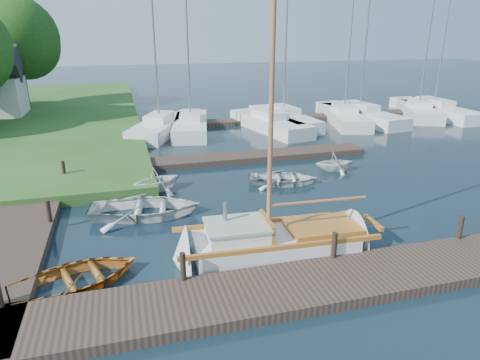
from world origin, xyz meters
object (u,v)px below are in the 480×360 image
object	(u,v)px
sailboat	(279,244)
marina_boat_7	(434,109)
mooring_post_2	(334,245)
tree_7	(17,37)
mooring_post_5	(64,169)
dinghy	(76,274)
marina_boat_1	(191,124)
tender_a	(145,205)
tender_c	(283,177)
marina_boat_2	(269,122)
marina_boat_3	(283,117)
marina_boat_6	(419,110)
tender_b	(157,178)
marina_boat_0	(160,125)
marina_boat_5	(359,114)
tender_d	(335,160)
mooring_post_1	(183,266)
mooring_post_3	(460,227)
mooring_post_4	(49,211)

from	to	relation	value
sailboat	marina_boat_7	size ratio (longest dim) A/B	0.83
mooring_post_2	tree_7	distance (m)	34.30
mooring_post_5	dinghy	size ratio (longest dim) A/B	0.23
dinghy	marina_boat_1	bearing A→B (deg)	-37.77
mooring_post_2	tender_a	bearing A→B (deg)	134.42
marina_boat_1	marina_boat_7	world-z (taller)	marina_boat_7
tender_c	marina_boat_7	bearing A→B (deg)	-36.53
marina_boat_2	marina_boat_3	distance (m)	2.11
marina_boat_1	marina_boat_6	distance (m)	18.89
mooring_post_5	tender_b	bearing A→B (deg)	-27.58
marina_boat_0	marina_boat_5	size ratio (longest dim) A/B	1.13
tender_a	marina_boat_2	world-z (taller)	marina_boat_2
dinghy	tender_c	xyz separation A→B (m)	(8.54, 6.37, -0.03)
marina_boat_0	marina_boat_6	size ratio (longest dim) A/B	1.21
mooring_post_5	tender_c	size ratio (longest dim) A/B	0.25
marina_boat_3	tender_a	bearing A→B (deg)	136.22
tender_d	marina_boat_7	bearing A→B (deg)	-48.44
tender_a	tender_d	bearing A→B (deg)	-63.12
tender_d	marina_boat_7	world-z (taller)	marina_boat_7
sailboat	tender_a	world-z (taller)	sailboat
mooring_post_1	tender_a	xyz separation A→B (m)	(-0.68, 5.29, -0.27)
tender_b	dinghy	bearing A→B (deg)	135.26
mooring_post_2	tender_a	size ratio (longest dim) A/B	0.19
mooring_post_3	mooring_post_5	distance (m)	16.40
marina_boat_5	marina_boat_6	size ratio (longest dim) A/B	1.08
sailboat	marina_boat_5	xyz separation A→B (m)	(13.61, 18.36, 0.22)
marina_boat_5	sailboat	bearing A→B (deg)	136.26
marina_boat_3	mooring_post_5	bearing A→B (deg)	117.71
mooring_post_5	tree_7	distance (m)	22.32
mooring_post_1	mooring_post_2	world-z (taller)	same
mooring_post_1	tender_d	bearing A→B (deg)	43.24
mooring_post_2	dinghy	size ratio (longest dim) A/B	0.23
dinghy	marina_boat_1	xyz separation A→B (m)	(6.20, 18.12, 0.22)
mooring_post_3	tender_a	world-z (taller)	mooring_post_3
tender_d	tender_c	bearing A→B (deg)	112.95
mooring_post_2	tender_b	distance (m)	9.08
mooring_post_1	marina_boat_5	distance (m)	25.74
mooring_post_2	mooring_post_3	world-z (taller)	same
dinghy	marina_boat_1	size ratio (longest dim) A/B	0.32
mooring_post_4	marina_boat_3	world-z (taller)	marina_boat_3
tender_c	mooring_post_4	bearing A→B (deg)	122.63
marina_boat_1	sailboat	bearing A→B (deg)	-169.27
tender_a	mooring_post_5	bearing A→B (deg)	44.06
mooring_post_3	marina_boat_5	world-z (taller)	marina_boat_5
mooring_post_5	sailboat	xyz separation A→B (m)	(7.20, -8.87, -0.36)
dinghy	tender_c	distance (m)	10.65
mooring_post_4	marina_boat_5	distance (m)	25.36
tender_a	tender_b	distance (m)	2.71
tender_b	marina_boat_3	xyz separation A→B (m)	(10.45, 11.71, -0.02)
sailboat	marina_boat_3	distance (m)	19.86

